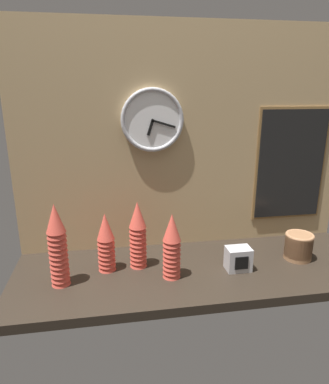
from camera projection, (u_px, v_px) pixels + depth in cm
name	position (u px, v px, depth cm)	size (l,w,h in cm)	color
ground_plane	(197.00, 271.00, 152.76)	(160.00, 56.00, 4.00)	black
wall_tiled_back	(186.00, 140.00, 161.90)	(160.00, 3.00, 105.00)	tan
cup_stack_far_left	(58.00, 245.00, 133.69)	(7.52, 7.52, 34.36)	#DB4C3D
cup_stack_center	(172.00, 246.00, 140.13)	(7.52, 7.52, 28.16)	#DB4C3D
cup_stack_center_left	(138.00, 235.00, 148.47)	(7.52, 7.52, 30.23)	#DB4C3D
cup_stack_left	(106.00, 242.00, 145.94)	(7.52, 7.52, 26.09)	#DB4C3D
bowl_stack_far_right	(298.00, 245.00, 158.14)	(12.74, 12.74, 12.28)	#996B47
wall_clock	(152.00, 120.00, 153.62)	(28.65, 2.70, 28.65)	white
menu_board	(291.00, 165.00, 172.12)	(37.16, 1.32, 56.88)	olive
napkin_dispenser	(238.00, 259.00, 148.47)	(10.55, 8.05, 10.23)	#B7B7BC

